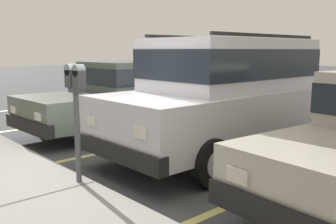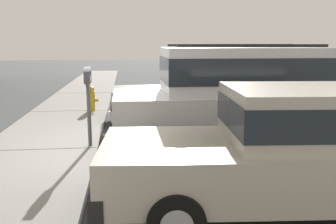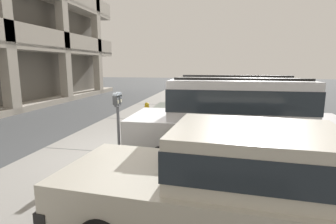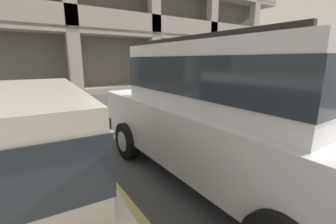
# 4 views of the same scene
# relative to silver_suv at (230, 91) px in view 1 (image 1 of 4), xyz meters

# --- Properties ---
(ground_plane) EXTENTS (80.00, 80.00, 0.10)m
(ground_plane) POSITION_rel_silver_suv_xyz_m (0.01, 2.49, -1.14)
(ground_plane) COLOR #444749
(sidewalk) EXTENTS (40.00, 2.20, 0.12)m
(sidewalk) POSITION_rel_silver_suv_xyz_m (0.01, 3.79, -1.03)
(sidewalk) COLOR gray
(sidewalk) RESTS_ON ground_plane
(parking_stall_lines) EXTENTS (11.90, 4.80, 0.01)m
(parking_stall_lines) POSITION_rel_silver_suv_xyz_m (1.48, 1.09, -1.08)
(parking_stall_lines) COLOR #DBD16B
(parking_stall_lines) RESTS_ON ground_plane
(silver_suv) EXTENTS (2.03, 4.78, 2.03)m
(silver_suv) POSITION_rel_silver_suv_xyz_m (0.00, 0.00, 0.00)
(silver_suv) COLOR silver
(silver_suv) RESTS_ON ground_plane
(dark_hatchback) EXTENTS (1.94, 4.53, 1.54)m
(dark_hatchback) POSITION_rel_silver_suv_xyz_m (2.78, 0.19, -0.27)
(dark_hatchback) COLOR #5B665B
(dark_hatchback) RESTS_ON ground_plane
(parking_meter_near) EXTENTS (0.35, 0.12, 1.50)m
(parking_meter_near) POSITION_rel_silver_suv_xyz_m (0.14, 2.84, 0.15)
(parking_meter_near) COLOR #595B60
(parking_meter_near) RESTS_ON sidewalk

